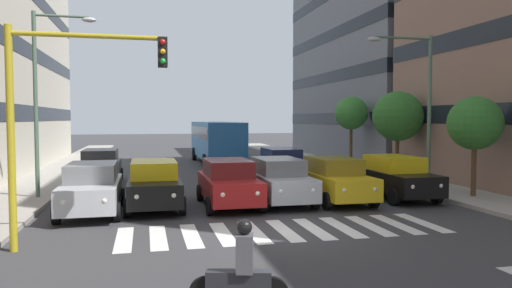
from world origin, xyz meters
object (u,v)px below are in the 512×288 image
object	(u,v)px
motorcycle_with_rider	(241,274)
car_4	(154,184)
street_lamp_right	(45,86)
car_3	(228,183)
car_row2_0	(282,165)
car_1	(335,179)
car_2	(279,180)
bus_behind_traffic	(216,138)
street_tree_2	(351,113)
car_5	(92,188)
street_lamp_left	(419,95)
street_tree_1	(398,116)
car_row2_1	(100,166)
street_tree_0	(475,124)
car_0	(395,177)
traffic_light_gantry	(57,102)

from	to	relation	value
motorcycle_with_rider	car_4	bearing A→B (deg)	-82.84
street_lamp_right	car_3	bearing A→B (deg)	156.66
car_row2_0	street_lamp_right	bearing A→B (deg)	16.60
car_1	car_2	size ratio (longest dim) A/B	1.00
car_4	bus_behind_traffic	world-z (taller)	bus_behind_traffic
street_lamp_right	street_tree_2	size ratio (longest dim) A/B	1.61
car_5	car_1	bearing A→B (deg)	-178.06
car_1	street_lamp_left	xyz separation A→B (m)	(-4.28, -1.05, 3.39)
bus_behind_traffic	car_row2_0	bearing A→B (deg)	99.88
car_row2_0	street_tree_1	bearing A→B (deg)	173.28
car_2	street_lamp_right	xyz separation A→B (m)	(8.80, -2.73, 3.66)
bus_behind_traffic	street_lamp_left	bearing A→B (deg)	112.51
car_3	street_tree_1	world-z (taller)	street_tree_1
car_row2_1	street_tree_2	size ratio (longest dim) A/B	0.98
car_1	car_row2_1	bearing A→B (deg)	-38.17
street_lamp_left	street_tree_0	xyz separation A→B (m)	(-1.34, 1.87, -1.22)
car_1	car_row2_0	size ratio (longest dim) A/B	1.00
car_2	street_lamp_right	distance (m)	9.92
car_1	car_2	distance (m)	2.21
car_2	bus_behind_traffic	size ratio (longest dim) A/B	0.42
car_row2_0	motorcycle_with_rider	size ratio (longest dim) A/B	2.65
car_row2_1	street_lamp_right	world-z (taller)	street_lamp_right
street_lamp_left	street_tree_1	bearing A→B (deg)	-109.03
street_tree_0	street_lamp_right	bearing A→B (deg)	-12.73
car_row2_1	street_tree_1	distance (m)	15.46
car_1	street_tree_0	world-z (taller)	street_tree_0
car_row2_1	motorcycle_with_rider	world-z (taller)	car_row2_1
car_4	car_row2_0	xyz separation A→B (m)	(-6.54, -5.90, 0.00)
car_0	street_tree_2	world-z (taller)	street_tree_2
car_4	car_5	world-z (taller)	same
street_tree_2	car_5	bearing A→B (deg)	37.79
car_1	motorcycle_with_rider	distance (m)	11.13
car_5	bus_behind_traffic	distance (m)	18.31
car_4	bus_behind_traffic	xyz separation A→B (m)	(-4.70, -16.46, 0.97)
street_tree_0	car_3	bearing A→B (deg)	-4.77
car_row2_1	traffic_light_gantry	world-z (taller)	traffic_light_gantry
car_2	motorcycle_with_rider	xyz separation A→B (m)	(3.47, 9.78, -0.24)
car_3	car_5	xyz separation A→B (m)	(4.78, 0.31, 0.00)
car_row2_1	street_lamp_left	distance (m)	15.40
motorcycle_with_rider	car_row2_1	bearing A→B (deg)	-77.70
car_1	bus_behind_traffic	xyz separation A→B (m)	(2.20, -16.67, 0.97)
street_tree_0	car_row2_1	bearing A→B (deg)	-28.63
car_3	car_row2_0	world-z (taller)	same
car_row2_1	traffic_light_gantry	size ratio (longest dim) A/B	0.81
traffic_light_gantry	bus_behind_traffic	bearing A→B (deg)	-108.33
car_0	car_row2_1	xyz separation A→B (m)	(12.10, -7.14, 0.00)
car_0	car_row2_1	world-z (taller)	same
street_lamp_left	street_tree_2	bearing A→B (deg)	-98.32
car_5	car_row2_1	size ratio (longest dim) A/B	1.00
car_row2_0	street_lamp_left	size ratio (longest dim) A/B	0.67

